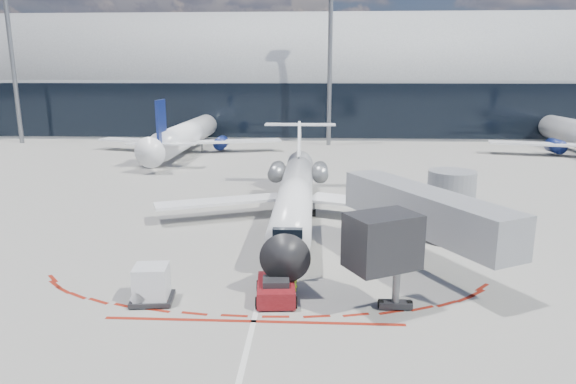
{
  "coord_description": "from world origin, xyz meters",
  "views": [
    {
      "loc": [
        2.69,
        -33.16,
        11.26
      ],
      "look_at": [
        0.94,
        1.37,
        3.18
      ],
      "focal_mm": 32.0,
      "sensor_mm": 36.0,
      "label": 1
    }
  ],
  "objects_px": {
    "regional_jet": "(296,192)",
    "pushback_tug": "(276,289)",
    "ramp_worker": "(292,282)",
    "uld_container": "(152,285)"
  },
  "relations": [
    {
      "from": "pushback_tug",
      "to": "ramp_worker",
      "type": "xyz_separation_m",
      "value": [
        0.77,
        0.38,
        0.28
      ]
    },
    {
      "from": "ramp_worker",
      "to": "uld_container",
      "type": "xyz_separation_m",
      "value": [
        -6.94,
        -1.02,
        0.13
      ]
    },
    {
      "from": "ramp_worker",
      "to": "pushback_tug",
      "type": "bearing_deg",
      "value": 17.0
    },
    {
      "from": "pushback_tug",
      "to": "ramp_worker",
      "type": "bearing_deg",
      "value": 21.58
    },
    {
      "from": "ramp_worker",
      "to": "uld_container",
      "type": "distance_m",
      "value": 7.02
    },
    {
      "from": "pushback_tug",
      "to": "uld_container",
      "type": "bearing_deg",
      "value": -178.58
    },
    {
      "from": "regional_jet",
      "to": "ramp_worker",
      "type": "distance_m",
      "value": 13.96
    },
    {
      "from": "regional_jet",
      "to": "uld_container",
      "type": "height_order",
      "value": "regional_jet"
    },
    {
      "from": "regional_jet",
      "to": "pushback_tug",
      "type": "relative_size",
      "value": 5.63
    },
    {
      "from": "regional_jet",
      "to": "uld_container",
      "type": "bearing_deg",
      "value": -113.99
    }
  ]
}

